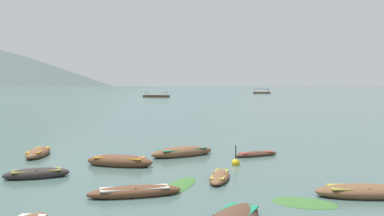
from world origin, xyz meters
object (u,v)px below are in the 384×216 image
Objects in this scene: rowboat_2 at (120,162)px; rowboat_6 at (182,152)px; rowboat_7 at (365,192)px; rowboat_11 at (38,153)px; rowboat_5 at (135,192)px; ferry_0 at (156,96)px; ferry_1 at (262,93)px; rowboat_9 at (36,174)px; rowboat_0 at (220,177)px; rowboat_3 at (256,154)px; mooring_buoy at (236,163)px.

rowboat_6 is at bearing 41.29° from rowboat_2.
rowboat_7 is 18.88m from rowboat_11.
rowboat_5 is 129.37m from ferry_0.
rowboat_6 is at bearing -2.52° from rowboat_11.
ferry_1 is at bearing 49.94° from ferry_0.
rowboat_9 is at bearing -140.43° from rowboat_6.
rowboat_7 is 0.46× the size of ferry_1.
rowboat_6 is at bearing 103.54° from rowboat_0.
rowboat_2 is 12.45m from rowboat_7.
rowboat_7 reaches higher than rowboat_3.
ferry_1 is 185.81m from mooring_buoy.
ferry_1 reaches higher than rowboat_11.
rowboat_2 is 187.27m from ferry_1.
mooring_buoy is at bearing -121.22° from rowboat_3.
rowboat_5 is at bearing -128.39° from mooring_buoy.
rowboat_7 is at bearing -32.83° from rowboat_2.
rowboat_6 is 183.48m from ferry_1.
ferry_1 is (49.14, 58.43, 0.00)m from ferry_0.
rowboat_9 reaches higher than rowboat_5.
rowboat_9 is at bearing -142.19° from rowboat_2.
ferry_0 is 7.78× the size of mooring_buoy.
rowboat_5 is 0.89× the size of rowboat_6.
rowboat_6 is 0.49× the size of ferry_1.
rowboat_7 is 0.43× the size of ferry_0.
rowboat_9 is at bearing -73.17° from rowboat_11.
mooring_buoy is at bearing -46.77° from rowboat_6.
rowboat_2 is at bearing -138.71° from rowboat_6.
rowboat_11 reaches higher than rowboat_0.
rowboat_11 is 0.40× the size of ferry_1.
rowboat_11 is at bearing 177.48° from rowboat_6.
rowboat_7 is (5.40, -3.20, 0.06)m from rowboat_0.
rowboat_6 reaches higher than rowboat_0.
rowboat_11 is at bearing -106.17° from ferry_1.
rowboat_9 is at bearing 174.78° from rowboat_0.
rowboat_0 is at bearing -35.05° from rowboat_2.
mooring_buoy is (11.77, -3.44, -0.08)m from rowboat_11.
ferry_0 is at bearing 95.21° from rowboat_3.
rowboat_0 is 4.56m from rowboat_5.
rowboat_5 is 9.53m from rowboat_6.
rowboat_6 is 1.08× the size of rowboat_7.
rowboat_0 is 8.65m from rowboat_9.
rowboat_6 is 9.12m from rowboat_9.
rowboat_2 is at bearing -104.28° from ferry_1.
mooring_buoy is at bearing 15.57° from rowboat_9.
rowboat_6 is (3.47, 3.05, -0.01)m from rowboat_2.
ferry_1 is at bearing 77.61° from mooring_buoy.
mooring_buoy reaches higher than rowboat_2.
rowboat_0 is 0.80× the size of rowboat_7.
mooring_buoy reaches higher than rowboat_11.
rowboat_6 is 0.46× the size of ferry_0.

